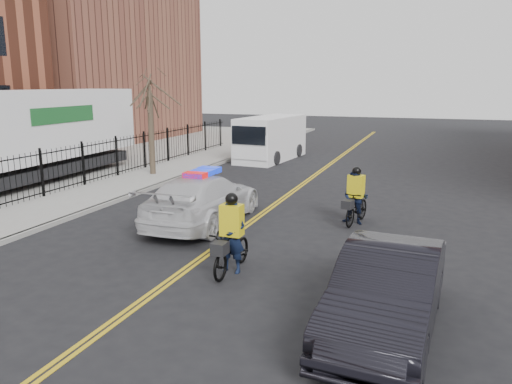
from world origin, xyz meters
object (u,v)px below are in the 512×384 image
at_px(cyclist_far, 355,201).
at_px(semi_trailer, 24,132).
at_px(cargo_van, 270,139).
at_px(police_cruiser, 203,199).
at_px(dark_sedan, 387,291).
at_px(cyclist_near, 232,245).

bearing_deg(cyclist_far, semi_trailer, -173.83).
bearing_deg(cyclist_far, cargo_van, 131.24).
bearing_deg(police_cruiser, cargo_van, -80.80).
bearing_deg(cargo_van, dark_sedan, -60.51).
distance_m(semi_trailer, cyclist_far, 15.39).
xyz_separation_m(cargo_van, cyclist_far, (7.17, -12.60, -0.52)).
bearing_deg(dark_sedan, cyclist_far, 107.22).
bearing_deg(dark_sedan, police_cruiser, 143.06).
height_order(police_cruiser, cargo_van, cargo_van).
height_order(cargo_van, cyclist_near, cargo_van).
height_order(cargo_van, semi_trailer, semi_trailer).
height_order(dark_sedan, cargo_van, cargo_van).
distance_m(cargo_van, cyclist_far, 14.50).
bearing_deg(cyclist_near, cyclist_far, 68.85).
distance_m(semi_trailer, cyclist_near, 14.87).
distance_m(dark_sedan, cargo_van, 21.78).
bearing_deg(semi_trailer, cargo_van, 52.53).
height_order(police_cruiser, dark_sedan, police_cruiser).
bearing_deg(police_cruiser, dark_sedan, 138.86).
bearing_deg(police_cruiser, semi_trailer, -16.91).
relative_size(police_cruiser, dark_sedan, 1.15).
height_order(dark_sedan, semi_trailer, semi_trailer).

